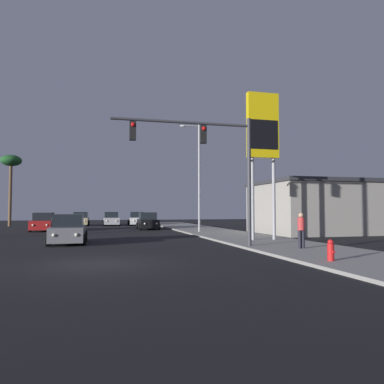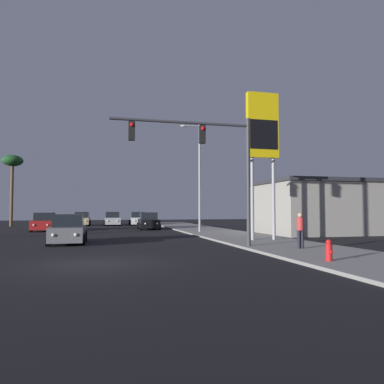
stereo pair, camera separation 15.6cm
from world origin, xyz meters
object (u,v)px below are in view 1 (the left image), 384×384
at_px(car_silver, 111,219).
at_px(gas_station_sign, 263,134).
at_px(car_grey, 68,230).
at_px(car_tan, 81,219).
at_px(traffic_light_mast, 212,154).
at_px(pedestrian_on_sidewalk, 301,229).
at_px(car_red, 43,223).
at_px(fire_hydrant, 331,250).
at_px(car_white, 137,219).
at_px(palm_tree_far, 11,164).
at_px(car_black, 148,222).
at_px(street_lamp, 198,172).

relative_size(car_silver, gas_station_sign, 0.48).
bearing_deg(gas_station_sign, car_grey, 172.09).
height_order(car_tan, gas_station_sign, gas_station_sign).
distance_m(traffic_light_mast, pedestrian_on_sidewalk, 5.62).
xyz_separation_m(car_red, fire_hydrant, (12.85, -24.67, -0.27)).
height_order(car_white, palm_tree_far, palm_tree_far).
relative_size(car_black, palm_tree_far, 0.51).
bearing_deg(street_lamp, car_red, 153.87).
relative_size(car_grey, pedestrian_on_sidewalk, 2.58).
xyz_separation_m(car_black, pedestrian_on_sidewalk, (4.46, -21.45, 0.27)).
bearing_deg(car_white, car_black, 92.71).
height_order(traffic_light_mast, fire_hydrant, traffic_light_mast).
height_order(car_grey, pedestrian_on_sidewalk, pedestrian_on_sidewalk).
bearing_deg(street_lamp, pedestrian_on_sidewalk, -85.05).
height_order(car_silver, car_red, same).
height_order(car_grey, street_lamp, street_lamp).
distance_m(car_silver, gas_station_sign, 28.25).
bearing_deg(fire_hydrant, pedestrian_on_sidewalk, 73.04).
relative_size(car_black, gas_station_sign, 0.48).
bearing_deg(car_grey, traffic_light_mast, 145.46).
bearing_deg(car_white, car_silver, 0.84).
xyz_separation_m(car_silver, gas_station_sign, (8.18, -26.40, 5.86)).
distance_m(street_lamp, fire_hydrant, 18.93).
bearing_deg(fire_hydrant, car_black, 97.14).
xyz_separation_m(car_black, street_lamp, (3.23, -7.22, 4.36)).
xyz_separation_m(car_grey, fire_hydrant, (9.68, -10.83, -0.27)).
xyz_separation_m(car_silver, fire_hydrant, (6.45, -35.64, -0.27)).
xyz_separation_m(traffic_light_mast, pedestrian_on_sidewalk, (3.84, -1.81, -3.68)).
xyz_separation_m(car_black, palm_tree_far, (-14.88, 10.52, 6.55)).
height_order(car_white, fire_hydrant, car_white).
distance_m(car_tan, pedestrian_on_sidewalk, 33.94).
bearing_deg(gas_station_sign, car_black, 106.79).
relative_size(car_grey, fire_hydrant, 5.67).
bearing_deg(street_lamp, car_silver, 110.53).
bearing_deg(traffic_light_mast, palm_tree_far, 117.20).
distance_m(car_black, traffic_light_mast, 20.04).
height_order(car_red, car_white, same).
distance_m(car_tan, street_lamp, 20.89).
bearing_deg(car_tan, street_lamp, 120.94).
xyz_separation_m(street_lamp, pedestrian_on_sidewalk, (1.23, -14.24, -4.08)).
relative_size(car_tan, car_white, 1.00).
distance_m(gas_station_sign, palm_tree_far, 33.37).
distance_m(car_silver, street_lamp, 18.97).
xyz_separation_m(car_red, pedestrian_on_sidewalk, (14.11, -20.55, 0.27)).
xyz_separation_m(car_tan, car_grey, (0.39, -25.28, 0.00)).
bearing_deg(car_red, car_tan, -102.45).
relative_size(street_lamp, fire_hydrant, 11.84).
distance_m(car_tan, gas_station_sign, 29.92).
height_order(car_white, pedestrian_on_sidewalk, pedestrian_on_sidewalk).
relative_size(car_tan, car_black, 1.00).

